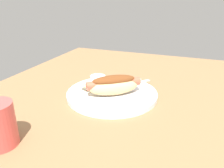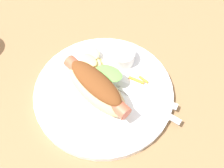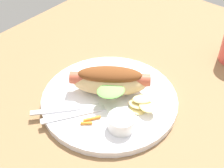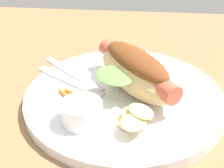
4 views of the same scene
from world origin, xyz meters
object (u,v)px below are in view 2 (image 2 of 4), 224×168
object	(u,v)px
sauce_ramekin	(123,57)
knife	(146,95)
plate	(104,92)
fork	(147,104)
carrot_garnish	(139,80)
hot_dog	(96,86)
chips_pile	(93,61)

from	to	relation	value
sauce_ramekin	knife	bearing A→B (deg)	111.83
sauce_ramekin	plate	bearing A→B (deg)	55.70
plate	fork	size ratio (longest dim) A/B	2.54
fork	knife	xyz separation A→B (cm)	(-0.21, -2.19, -0.02)
sauce_ramekin	fork	size ratio (longest dim) A/B	0.46
sauce_ramekin	carrot_garnish	world-z (taller)	sauce_ramekin
fork	knife	distance (cm)	2.20
hot_dog	knife	xyz separation A→B (cm)	(-10.58, 1.19, -3.24)
plate	chips_pile	world-z (taller)	chips_pile
plate	carrot_garnish	xyz separation A→B (cm)	(-8.06, -1.63, 1.12)
hot_dog	carrot_garnish	bearing A→B (deg)	69.35
hot_dog	fork	distance (cm)	11.37
hot_dog	fork	xyz separation A→B (cm)	(-10.37, 3.38, -3.22)
plate	knife	distance (cm)	9.40
plate	knife	bearing A→B (deg)	165.56
knife	hot_dog	bearing A→B (deg)	-154.03
hot_dog	fork	world-z (taller)	hot_dog
chips_pile	sauce_ramekin	bearing A→B (deg)	-177.98
plate	fork	distance (cm)	9.99
carrot_garnish	sauce_ramekin	bearing A→B (deg)	-63.38
hot_dog	carrot_garnish	xyz separation A→B (cm)	(-9.59, -2.77, -3.09)
plate	carrot_garnish	bearing A→B (deg)	-168.55
knife	chips_pile	bearing A→B (deg)	170.94
hot_dog	carrot_garnish	world-z (taller)	hot_dog
sauce_ramekin	chips_pile	distance (cm)	6.94
sauce_ramekin	fork	xyz separation A→B (cm)	(-3.73, 12.03, -1.31)
plate	sauce_ramekin	bearing A→B (deg)	-124.30
hot_dog	knife	world-z (taller)	hot_dog
knife	carrot_garnish	bearing A→B (deg)	136.51
fork	carrot_garnish	distance (cm)	6.21
knife	chips_pile	world-z (taller)	chips_pile
hot_dog	fork	bearing A→B (deg)	35.14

